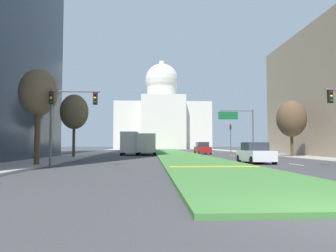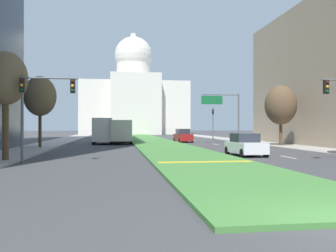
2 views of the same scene
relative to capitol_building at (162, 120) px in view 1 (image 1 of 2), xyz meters
name	(u,v)px [view 1 (image 1 of 2)]	position (x,y,z in m)	size (l,w,h in m)	color
ground_plane	(172,153)	(0.00, -49.90, -9.72)	(260.00, 260.00, 0.00)	#3D3D3F
grass_median	(174,153)	(0.00, -54.97, -9.65)	(6.11, 91.40, 0.14)	#427A38
median_curb_nose	(214,167)	(0.00, -87.68, -9.56)	(5.50, 0.50, 0.04)	gold
lane_dashes_right	(216,153)	(7.03, -54.69, -9.72)	(0.16, 54.51, 0.01)	silver
sidewalk_left	(88,154)	(-13.01, -60.05, -9.65)	(4.00, 91.40, 0.15)	#9E9991
sidewalk_right	(263,154)	(13.01, -60.05, -9.65)	(4.00, 91.40, 0.15)	#9E9991
capitol_building	(162,120)	(0.00, 0.00, 0.00)	(30.14, 27.70, 30.12)	silver
traffic_light_near_left	(64,110)	(-9.67, -85.76, -5.93)	(3.34, 0.35, 5.20)	#515456
traffic_light_far_right	(231,134)	(10.51, -50.85, -6.41)	(0.28, 0.35, 5.20)	#515456
overhead_guide_sign	(240,122)	(8.89, -62.70, -5.10)	(5.08, 0.20, 6.50)	#515456
street_tree_left_near	(38,94)	(-11.74, -84.72, -4.67)	(2.60, 2.60, 6.76)	#4C3823
street_tree_left_mid	(74,112)	(-12.48, -71.08, -4.58)	(3.13, 3.13, 7.13)	#4C3823
street_tree_right_mid	(291,119)	(12.51, -71.10, -5.23)	(3.40, 3.40, 6.63)	#4C3823
sedan_lead_stopped	(255,153)	(4.49, -82.00, -8.93)	(2.06, 4.17, 1.68)	silver
sedan_midblock	(203,148)	(4.13, -58.46, -8.86)	(2.09, 4.59, 1.86)	maroon
sedan_distant	(135,148)	(-6.68, -48.12, -8.94)	(2.10, 4.36, 1.67)	silver
sedan_far_horizon	(149,147)	(-4.26, -33.44, -8.93)	(2.09, 4.38, 1.70)	#4C5156
box_truck_delivery	(130,143)	(-6.74, -62.22, -8.04)	(2.40, 6.40, 3.20)	#BCBCC1
city_bus	(146,143)	(-4.49, -60.07, -7.95)	(2.62, 11.00, 2.95)	beige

